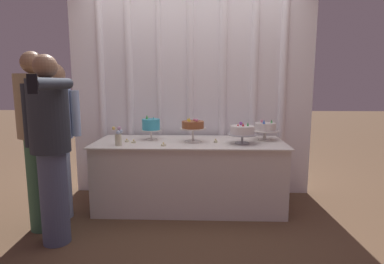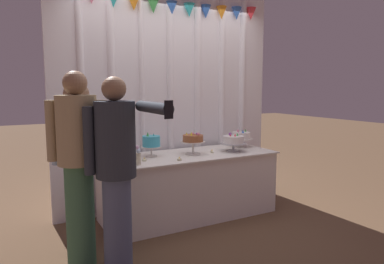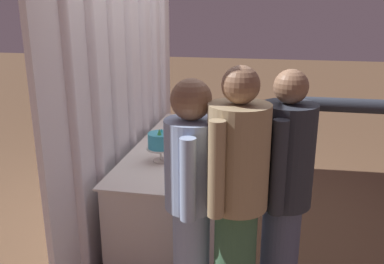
# 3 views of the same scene
# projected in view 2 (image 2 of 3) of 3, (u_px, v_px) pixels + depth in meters

# --- Properties ---
(ground_plane) EXTENTS (24.00, 24.00, 0.00)m
(ground_plane) POSITION_uv_depth(u_px,v_px,m) (193.00, 218.00, 4.13)
(ground_plane) COLOR brown
(draped_curtain) EXTENTS (2.91, 0.15, 2.77)m
(draped_curtain) POSITION_uv_depth(u_px,v_px,m) (172.00, 91.00, 4.46)
(draped_curtain) COLOR white
(draped_curtain) RESTS_ON ground_plane
(cake_table) EXTENTS (2.04, 0.80, 0.74)m
(cake_table) POSITION_uv_depth(u_px,v_px,m) (189.00, 185.00, 4.17)
(cake_table) COLOR white
(cake_table) RESTS_ON ground_plane
(cake_display_leftmost) EXTENTS (0.22, 0.22, 0.28)m
(cake_display_leftmost) POSITION_uv_depth(u_px,v_px,m) (151.00, 142.00, 3.97)
(cake_display_leftmost) COLOR silver
(cake_display_leftmost) RESTS_ON cake_table
(cake_display_midleft) EXTENTS (0.28, 0.28, 0.27)m
(cake_display_midleft) POSITION_uv_depth(u_px,v_px,m) (193.00, 140.00, 4.09)
(cake_display_midleft) COLOR silver
(cake_display_midleft) RESTS_ON cake_table
(cake_display_midright) EXTENTS (0.31, 0.31, 0.22)m
(cake_display_midright) POSITION_uv_depth(u_px,v_px,m) (234.00, 141.00, 4.28)
(cake_display_midright) COLOR #B2B2B7
(cake_display_midright) RESTS_ON cake_table
(cake_display_rightmost) EXTENTS (0.29, 0.29, 0.23)m
(cake_display_rightmost) POSITION_uv_depth(u_px,v_px,m) (241.00, 136.00, 4.60)
(cake_display_rightmost) COLOR silver
(cake_display_rightmost) RESTS_ON cake_table
(flower_vase) EXTENTS (0.10, 0.10, 0.19)m
(flower_vase) POSITION_uv_depth(u_px,v_px,m) (137.00, 155.00, 3.56)
(flower_vase) COLOR beige
(flower_vase) RESTS_ON cake_table
(tealight_far_left) EXTENTS (0.05, 0.05, 0.04)m
(tealight_far_left) POSITION_uv_depth(u_px,v_px,m) (135.00, 160.00, 3.75)
(tealight_far_left) COLOR beige
(tealight_far_left) RESTS_ON cake_table
(tealight_near_left) EXTENTS (0.05, 0.05, 0.04)m
(tealight_near_left) POSITION_uv_depth(u_px,v_px,m) (144.00, 160.00, 3.74)
(tealight_near_left) COLOR beige
(tealight_near_left) RESTS_ON cake_table
(tealight_near_right) EXTENTS (0.05, 0.05, 0.04)m
(tealight_near_right) POSITION_uv_depth(u_px,v_px,m) (179.00, 159.00, 3.77)
(tealight_near_right) COLOR beige
(tealight_near_right) RESTS_ON cake_table
(tealight_far_right) EXTENTS (0.04, 0.04, 0.04)m
(tealight_far_right) POSITION_uv_depth(u_px,v_px,m) (212.00, 152.00, 4.20)
(tealight_far_right) COLOR beige
(tealight_far_right) RESTS_ON cake_table
(guest_man_dark_suit) EXTENTS (0.47, 0.33, 1.56)m
(guest_man_dark_suit) POSITION_uv_depth(u_px,v_px,m) (79.00, 159.00, 3.19)
(guest_man_dark_suit) COLOR #93ADD6
(guest_man_dark_suit) RESTS_ON ground_plane
(guest_man_pink_jacket) EXTENTS (0.45, 0.44, 1.64)m
(guest_man_pink_jacket) POSITION_uv_depth(u_px,v_px,m) (78.00, 162.00, 2.93)
(guest_man_pink_jacket) COLOR #3D6B4C
(guest_man_pink_jacket) RESTS_ON ground_plane
(guest_girl_blue_dress) EXTENTS (0.48, 0.77, 1.60)m
(guest_girl_blue_dress) POSITION_uv_depth(u_px,v_px,m) (116.00, 167.00, 2.82)
(guest_girl_blue_dress) COLOR #4C5675
(guest_girl_blue_dress) RESTS_ON ground_plane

